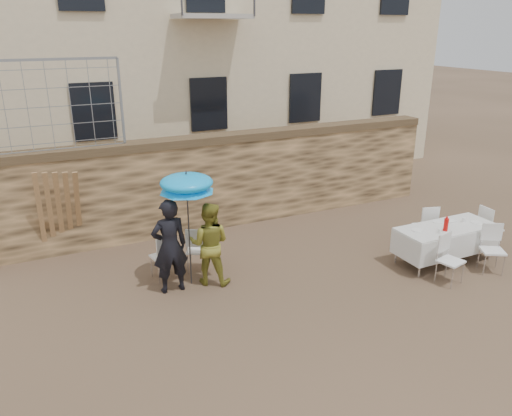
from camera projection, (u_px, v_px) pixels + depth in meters
name	position (u px, v px, depth m)	size (l,w,h in m)	color
ground	(293.00, 340.00, 7.77)	(80.00, 80.00, 0.00)	brown
stone_wall	(190.00, 186.00, 11.65)	(13.00, 0.50, 2.20)	olive
chain_link_fence	(39.00, 108.00, 9.77)	(3.20, 0.06, 1.80)	gray
man_suit	(170.00, 246.00, 8.93)	(0.65, 0.43, 1.78)	black
woman_dress	(209.00, 244.00, 9.26)	(0.78, 0.60, 1.60)	gold
umbrella	(187.00, 186.00, 8.82)	(0.99, 0.99, 2.05)	#3F3F44
couple_chair_left	(163.00, 255.00, 9.54)	(0.48, 0.48, 0.96)	white
couple_chair_right	(198.00, 249.00, 9.82)	(0.48, 0.48, 0.96)	white
banquet_table	(447.00, 229.00, 10.13)	(2.10, 0.85, 0.78)	silver
soda_bottle	(446.00, 225.00, 9.86)	(0.09, 0.09, 0.26)	red
table_chair_front_left	(451.00, 260.00, 9.34)	(0.48, 0.48, 0.96)	white
table_chair_front_right	(493.00, 249.00, 9.78)	(0.48, 0.48, 0.96)	white
table_chair_back	(425.00, 225.00, 10.98)	(0.48, 0.48, 0.96)	white
table_chair_side	(490.00, 227.00, 10.86)	(0.48, 0.48, 0.96)	white
wood_planks	(57.00, 214.00, 10.17)	(0.70, 0.20, 2.00)	#A37749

